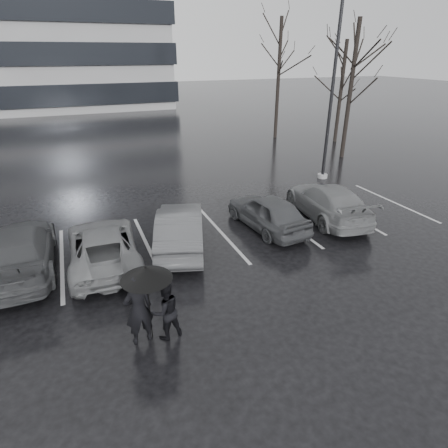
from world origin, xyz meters
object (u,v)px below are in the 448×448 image
car_west_a (180,228)px  tree_east (350,92)px  car_east (327,201)px  car_west_b (103,246)px  tree_ne (341,93)px  lamp_post (332,95)px  tree_north (278,80)px  car_west_c (19,250)px  pedestrian_left (139,310)px  car_main (267,212)px  pedestrian_right (166,311)px

car_west_a → tree_east: bearing=-131.3°
car_east → car_west_b: bearing=10.5°
car_west_b → tree_ne: size_ratio=0.64×
car_west_a → lamp_post: bearing=-135.7°
car_west_b → car_west_a: bearing=-174.3°
car_west_a → tree_north: size_ratio=0.51×
car_west_c → lamp_post: bearing=-163.8°
car_east → pedestrian_left: bearing=35.6°
lamp_post → tree_east: 5.04m
car_west_b → lamp_post: 13.33m
tree_east → tree_north: tree_north is taller
car_main → car_west_c: 8.49m
car_west_a → tree_ne: tree_ne is taller
car_west_a → pedestrian_right: bearing=87.3°
tree_ne → tree_north: bearing=139.4°
pedestrian_right → tree_ne: size_ratio=0.21×
car_main → tree_north: tree_north is taller
car_west_a → car_west_c: size_ratio=0.88×
car_east → tree_ne: (9.37, 11.72, 2.81)m
car_east → pedestrian_right: pedestrian_right is taller
car_main → tree_east: (9.62, 7.74, 3.33)m
car_east → car_west_a: bearing=10.0°
pedestrian_left → pedestrian_right: size_ratio=1.21×
car_west_a → car_east: (6.25, 0.24, -0.02)m
pedestrian_left → car_west_b: bearing=-92.3°
tree_north → car_west_a: bearing=-129.0°
car_east → tree_north: tree_north is taller
lamp_post → tree_east: lamp_post is taller
car_east → car_main: bearing=8.2°
car_east → tree_east: (6.87, 7.72, 3.31)m
car_west_b → pedestrian_left: 4.05m
car_main → lamp_post: size_ratio=0.42×
car_west_a → tree_east: size_ratio=0.54×
car_west_c → car_east: 11.24m
pedestrian_right → tree_east: size_ratio=0.19×
car_east → tree_east: tree_east is taller
car_main → pedestrian_left: size_ratio=2.19×
car_west_a → pedestrian_right: 4.54m
car_west_a → lamp_post: (9.28, 4.69, 3.57)m
lamp_post → tree_north: size_ratio=1.10×
car_east → pedestrian_left: pedestrian_left is taller
tree_north → tree_ne: bearing=-40.6°
car_west_b → tree_east: tree_east is taller
car_west_b → tree_north: tree_north is taller
car_west_a → car_east: bearing=-160.3°
car_main → pedestrian_right: (-5.07, -4.48, 0.07)m
car_west_a → tree_east: (13.12, 7.95, 3.29)m
pedestrian_left → pedestrian_right: bearing=165.7°
car_main → tree_ne: bearing=-142.2°
car_east → pedestrian_right: size_ratio=3.20×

